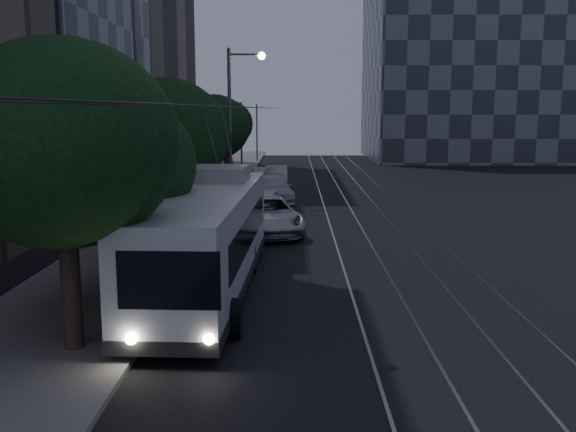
# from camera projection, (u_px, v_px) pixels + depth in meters

# --- Properties ---
(ground) EXTENTS (120.00, 120.00, 0.00)m
(ground) POSITION_uv_depth(u_px,v_px,m) (346.00, 310.00, 17.86)
(ground) COLOR black
(ground) RESTS_ON ground
(sidewalk) EXTENTS (5.00, 90.00, 0.15)m
(sidewalk) POSITION_uv_depth(u_px,v_px,m) (191.00, 203.00, 37.63)
(sidewalk) COLOR slate
(sidewalk) RESTS_ON ground
(tram_rails) EXTENTS (4.52, 90.00, 0.02)m
(tram_rails) POSITION_uv_depth(u_px,v_px,m) (361.00, 204.00, 37.56)
(tram_rails) COLOR gray
(tram_rails) RESTS_ON ground
(overhead_wires) EXTENTS (2.23, 90.00, 6.00)m
(overhead_wires) POSITION_uv_depth(u_px,v_px,m) (233.00, 145.00, 37.05)
(overhead_wires) COLOR black
(overhead_wires) RESTS_ON ground
(building_distant_right) EXTENTS (22.00, 18.00, 24.00)m
(building_distant_right) POSITION_uv_depth(u_px,v_px,m) (472.00, 49.00, 69.96)
(building_distant_right) COLOR #353B44
(building_distant_right) RESTS_ON ground
(trolleybus) EXTENTS (2.96, 12.14, 5.63)m
(trolleybus) POSITION_uv_depth(u_px,v_px,m) (207.00, 239.00, 19.36)
(trolleybus) COLOR silver
(trolleybus) RESTS_ON ground
(pickup_silver) EXTENTS (3.88, 6.38, 1.65)m
(pickup_silver) POSITION_uv_depth(u_px,v_px,m) (266.00, 215.00, 28.79)
(pickup_silver) COLOR #ABAFB3
(pickup_silver) RESTS_ON ground
(car_white_a) EXTENTS (1.93, 4.03, 1.33)m
(car_white_a) POSITION_uv_depth(u_px,v_px,m) (265.00, 202.00, 33.74)
(car_white_a) COLOR white
(car_white_a) RESTS_ON ground
(car_white_b) EXTENTS (2.84, 5.45, 1.51)m
(car_white_b) POSITION_uv_depth(u_px,v_px,m) (273.00, 189.00, 38.56)
(car_white_b) COLOR #B3B3B7
(car_white_b) RESTS_ON ground
(car_white_c) EXTENTS (1.67, 4.53, 1.48)m
(car_white_c) POSITION_uv_depth(u_px,v_px,m) (276.00, 177.00, 45.75)
(car_white_c) COLOR #B0B0B4
(car_white_c) RESTS_ON ground
(car_white_d) EXTENTS (1.50, 3.67, 1.25)m
(car_white_d) POSITION_uv_depth(u_px,v_px,m) (259.00, 175.00, 48.27)
(car_white_d) COLOR silver
(car_white_d) RESTS_ON ground
(tree_0) EXTENTS (5.11, 5.11, 7.08)m
(tree_0) POSITION_uv_depth(u_px,v_px,m) (63.00, 145.00, 13.92)
(tree_0) COLOR black
(tree_0) RESTS_ON ground
(tree_1) EXTENTS (4.39, 4.39, 5.94)m
(tree_1) POSITION_uv_depth(u_px,v_px,m) (121.00, 164.00, 18.62)
(tree_1) COLOR black
(tree_1) RESTS_ON ground
(tree_2) EXTENTS (4.99, 4.99, 6.75)m
(tree_2) POSITION_uv_depth(u_px,v_px,m) (165.00, 136.00, 25.06)
(tree_2) COLOR black
(tree_2) RESTS_ON ground
(tree_3) EXTENTS (3.95, 3.95, 5.56)m
(tree_3) POSITION_uv_depth(u_px,v_px,m) (198.00, 140.00, 37.04)
(tree_3) COLOR black
(tree_3) RESTS_ON ground
(tree_4) EXTENTS (4.99, 4.99, 6.54)m
(tree_4) POSITION_uv_depth(u_px,v_px,m) (214.00, 127.00, 44.47)
(tree_4) COLOR black
(tree_4) RESTS_ON ground
(tree_5) EXTENTS (4.41, 4.41, 6.31)m
(tree_5) POSITION_uv_depth(u_px,v_px,m) (226.00, 124.00, 51.96)
(tree_5) COLOR black
(tree_5) RESTS_ON ground
(streetlamp_near) EXTENTS (2.41, 0.44, 9.96)m
(streetlamp_near) POSITION_uv_depth(u_px,v_px,m) (156.00, 90.00, 16.06)
(streetlamp_near) COLOR #5B5B5D
(streetlamp_near) RESTS_ON ground
(streetlamp_far) EXTENTS (2.20, 0.44, 8.97)m
(streetlamp_far) POSITION_uv_depth(u_px,v_px,m) (236.00, 110.00, 37.19)
(streetlamp_far) COLOR #5B5B5D
(streetlamp_far) RESTS_ON ground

